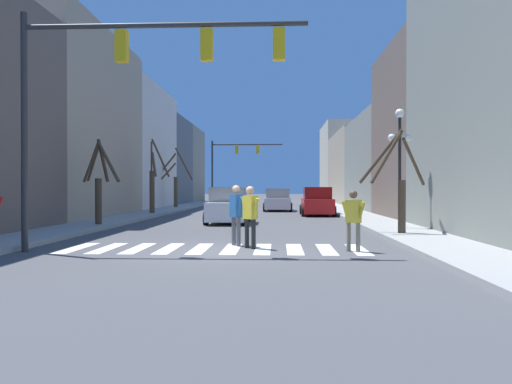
{
  "coord_description": "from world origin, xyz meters",
  "views": [
    {
      "loc": [
        1.79,
        -13.58,
        1.76
      ],
      "look_at": [
        0.0,
        26.23,
        1.39
      ],
      "focal_mm": 35.0,
      "sensor_mm": 36.0,
      "label": 1
    }
  ],
  "objects": [
    {
      "name": "traffic_signal_near",
      "position": [
        -2.26,
        -0.31,
        4.87
      ],
      "size": [
        7.78,
        0.28,
        6.51
      ],
      "color": "#2D2D2D",
      "rests_on": "ground_plane"
    },
    {
      "name": "street_tree_left_near",
      "position": [
        -6.11,
        17.55,
        2.08
      ],
      "size": [
        1.56,
        2.47,
        4.7
      ],
      "color": "brown",
      "rests_on": "sidewalk_left"
    },
    {
      "name": "street_tree_right_mid",
      "position": [
        -6.71,
        26.97,
        2.21
      ],
      "size": [
        3.12,
        0.7,
        4.88
      ],
      "color": "brown",
      "rests_on": "sidewalk_left"
    },
    {
      "name": "pedestrian_crossing_street",
      "position": [
        0.52,
        1.34,
        1.08
      ],
      "size": [
        0.49,
        0.72,
        1.83
      ],
      "rotation": [
        0.0,
        0.0,
        5.26
      ],
      "color": "#4C4C51",
      "rests_on": "ground_plane"
    },
    {
      "name": "sidewalk_right",
      "position": [
        6.54,
        0.0,
        0.07
      ],
      "size": [
        2.34,
        90.0,
        0.15
      ],
      "color": "#9E9E99",
      "rests_on": "ground_plane"
    },
    {
      "name": "street_lamp_right_corner",
      "position": [
        6.64,
        6.58,
        3.49
      ],
      "size": [
        0.95,
        0.36,
        4.75
      ],
      "color": "black",
      "rests_on": "sidewalk_right"
    },
    {
      "name": "street_tree_right_far",
      "position": [
        -6.06,
        7.98,
        1.92
      ],
      "size": [
        1.7,
        0.93,
        3.75
      ],
      "color": "#473828",
      "rests_on": "sidewalk_left"
    },
    {
      "name": "car_parked_right_mid",
      "position": [
        1.74,
        24.08,
        0.78
      ],
      "size": [
        2.12,
        4.88,
        1.67
      ],
      "rotation": [
        0.0,
        0.0,
        1.57
      ],
      "color": "silver",
      "rests_on": "ground_plane"
    },
    {
      "name": "traffic_signal_far",
      "position": [
        -3.0,
        38.27,
        4.84
      ],
      "size": [
        7.42,
        0.28,
        6.63
      ],
      "color": "#2D2D2D",
      "rests_on": "ground_plane"
    },
    {
      "name": "car_driving_toward_lane",
      "position": [
        4.22,
        17.77,
        0.82
      ],
      "size": [
        2.06,
        4.1,
        1.78
      ],
      "rotation": [
        0.0,
        0.0,
        1.57
      ],
      "color": "red",
      "rests_on": "ground_plane"
    },
    {
      "name": "street_tree_right_near",
      "position": [
        6.04,
        4.34,
        1.82
      ],
      "size": [
        2.53,
        1.42,
        3.7
      ],
      "color": "#473828",
      "rests_on": "sidewalk_right"
    },
    {
      "name": "crosswalk_stripes",
      "position": [
        0.0,
        0.6,
        0.0
      ],
      "size": [
        8.55,
        2.6,
        0.01
      ],
      "color": "white",
      "rests_on": "ground_plane"
    },
    {
      "name": "pedestrian_waiting_at_curb",
      "position": [
        0.98,
        0.73,
        1.06
      ],
      "size": [
        0.58,
        0.64,
        1.79
      ],
      "rotation": [
        0.0,
        0.0,
        2.3
      ],
      "color": "black",
      "rests_on": "ground_plane"
    },
    {
      "name": "car_parked_left_mid",
      "position": [
        -0.67,
        10.81,
        0.82
      ],
      "size": [
        2.06,
        4.19,
        1.78
      ],
      "rotation": [
        0.0,
        0.0,
        -1.57
      ],
      "color": "white",
      "rests_on": "ground_plane"
    },
    {
      "name": "building_row_right",
      "position": [
        10.71,
        23.87,
        4.9
      ],
      "size": [
        6.0,
        64.17,
        12.42
      ],
      "color": "gray",
      "rests_on": "ground_plane"
    },
    {
      "name": "pedestrian_near_right_corner",
      "position": [
        3.84,
        0.15,
        0.99
      ],
      "size": [
        0.63,
        0.5,
        1.68
      ],
      "rotation": [
        0.0,
        0.0,
        5.65
      ],
      "color": "#7A705B",
      "rests_on": "ground_plane"
    },
    {
      "name": "building_row_left",
      "position": [
        -10.71,
        21.92,
        4.78
      ],
      "size": [
        6.0,
        56.54,
        10.63
      ],
      "color": "#66564C",
      "rests_on": "ground_plane"
    },
    {
      "name": "ground_plane",
      "position": [
        0.0,
        0.0,
        0.0
      ],
      "size": [
        240.0,
        240.0,
        0.0
      ],
      "primitive_type": "plane",
      "color": "#4C4C4F"
    }
  ]
}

